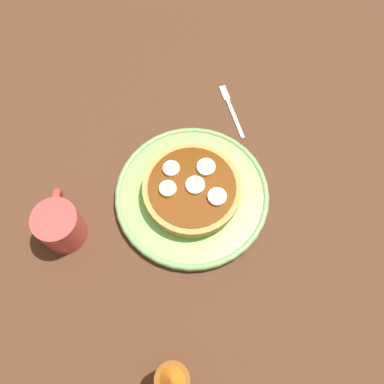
{
  "coord_description": "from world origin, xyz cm",
  "views": [
    {
      "loc": [
        -28.7,
        4.37,
        69.51
      ],
      "look_at": [
        0.0,
        0.0,
        2.37
      ],
      "focal_mm": 38.38,
      "sensor_mm": 36.0,
      "label": 1
    }
  ],
  "objects_px": {
    "banana_slice_0": "(195,183)",
    "banana_slice_1": "(206,167)",
    "syrup_bottle": "(173,379)",
    "coffee_mug": "(60,224)",
    "plate": "(192,195)",
    "fork": "(231,108)",
    "banana_slice_3": "(168,188)",
    "banana_slice_4": "(217,197)",
    "banana_slice_2": "(171,169)",
    "pancake_stack": "(191,191)"
  },
  "relations": [
    {
      "from": "banana_slice_2",
      "to": "banana_slice_4",
      "type": "relative_size",
      "value": 0.91
    },
    {
      "from": "banana_slice_3",
      "to": "syrup_bottle",
      "type": "xyz_separation_m",
      "value": [
        -0.3,
        0.03,
        0.0
      ]
    },
    {
      "from": "banana_slice_1",
      "to": "banana_slice_2",
      "type": "bearing_deg",
      "value": 83.9
    },
    {
      "from": "banana_slice_1",
      "to": "banana_slice_2",
      "type": "distance_m",
      "value": 0.06
    },
    {
      "from": "syrup_bottle",
      "to": "fork",
      "type": "bearing_deg",
      "value": -20.57
    },
    {
      "from": "plate",
      "to": "banana_slice_2",
      "type": "bearing_deg",
      "value": 39.44
    },
    {
      "from": "banana_slice_1",
      "to": "banana_slice_3",
      "type": "bearing_deg",
      "value": 112.15
    },
    {
      "from": "banana_slice_4",
      "to": "syrup_bottle",
      "type": "bearing_deg",
      "value": 157.57
    },
    {
      "from": "banana_slice_2",
      "to": "coffee_mug",
      "type": "relative_size",
      "value": 0.28
    },
    {
      "from": "plate",
      "to": "coffee_mug",
      "type": "xyz_separation_m",
      "value": [
        -0.03,
        0.23,
        0.03
      ]
    },
    {
      "from": "banana_slice_0",
      "to": "coffee_mug",
      "type": "distance_m",
      "value": 0.24
    },
    {
      "from": "banana_slice_3",
      "to": "plate",
      "type": "bearing_deg",
      "value": -92.88
    },
    {
      "from": "banana_slice_3",
      "to": "coffee_mug",
      "type": "xyz_separation_m",
      "value": [
        -0.03,
        0.19,
        -0.01
      ]
    },
    {
      "from": "banana_slice_3",
      "to": "fork",
      "type": "relative_size",
      "value": 0.23
    },
    {
      "from": "banana_slice_1",
      "to": "syrup_bottle",
      "type": "relative_size",
      "value": 0.26
    },
    {
      "from": "banana_slice_0",
      "to": "banana_slice_4",
      "type": "distance_m",
      "value": 0.05
    },
    {
      "from": "banana_slice_3",
      "to": "coffee_mug",
      "type": "height_order",
      "value": "coffee_mug"
    },
    {
      "from": "plate",
      "to": "coffee_mug",
      "type": "bearing_deg",
      "value": 97.8
    },
    {
      "from": "banana_slice_0",
      "to": "coffee_mug",
      "type": "bearing_deg",
      "value": 98.63
    },
    {
      "from": "banana_slice_4",
      "to": "banana_slice_1",
      "type": "bearing_deg",
      "value": 8.98
    },
    {
      "from": "syrup_bottle",
      "to": "banana_slice_4",
      "type": "bearing_deg",
      "value": -22.43
    },
    {
      "from": "banana_slice_0",
      "to": "coffee_mug",
      "type": "xyz_separation_m",
      "value": [
        -0.04,
        0.24,
        -0.01
      ]
    },
    {
      "from": "banana_slice_2",
      "to": "banana_slice_3",
      "type": "bearing_deg",
      "value": 163.18
    },
    {
      "from": "banana_slice_0",
      "to": "syrup_bottle",
      "type": "height_order",
      "value": "syrup_bottle"
    },
    {
      "from": "banana_slice_1",
      "to": "syrup_bottle",
      "type": "bearing_deg",
      "value": 162.74
    },
    {
      "from": "plate",
      "to": "fork",
      "type": "bearing_deg",
      "value": -30.61
    },
    {
      "from": "banana_slice_4",
      "to": "coffee_mug",
      "type": "xyz_separation_m",
      "value": [
        -0.0,
        0.27,
        -0.01
      ]
    },
    {
      "from": "banana_slice_0",
      "to": "banana_slice_1",
      "type": "height_order",
      "value": "same"
    },
    {
      "from": "banana_slice_2",
      "to": "syrup_bottle",
      "type": "height_order",
      "value": "syrup_bottle"
    },
    {
      "from": "plate",
      "to": "pancake_stack",
      "type": "relative_size",
      "value": 1.61
    },
    {
      "from": "banana_slice_3",
      "to": "banana_slice_0",
      "type": "bearing_deg",
      "value": -87.45
    },
    {
      "from": "banana_slice_4",
      "to": "coffee_mug",
      "type": "height_order",
      "value": "coffee_mug"
    },
    {
      "from": "syrup_bottle",
      "to": "banana_slice_1",
      "type": "bearing_deg",
      "value": -17.26
    },
    {
      "from": "banana_slice_2",
      "to": "banana_slice_4",
      "type": "bearing_deg",
      "value": -132.82
    },
    {
      "from": "banana_slice_3",
      "to": "banana_slice_4",
      "type": "bearing_deg",
      "value": -109.9
    },
    {
      "from": "banana_slice_2",
      "to": "banana_slice_4",
      "type": "height_order",
      "value": "same"
    },
    {
      "from": "plate",
      "to": "banana_slice_4",
      "type": "xyz_separation_m",
      "value": [
        -0.03,
        -0.04,
        0.04
      ]
    },
    {
      "from": "pancake_stack",
      "to": "banana_slice_0",
      "type": "height_order",
      "value": "banana_slice_0"
    },
    {
      "from": "banana_slice_2",
      "to": "fork",
      "type": "xyz_separation_m",
      "value": [
        0.14,
        -0.14,
        -0.05
      ]
    },
    {
      "from": "banana_slice_0",
      "to": "banana_slice_4",
      "type": "xyz_separation_m",
      "value": [
        -0.03,
        -0.03,
        0.0
      ]
    },
    {
      "from": "banana_slice_3",
      "to": "fork",
      "type": "bearing_deg",
      "value": -39.8
    },
    {
      "from": "plate",
      "to": "banana_slice_0",
      "type": "height_order",
      "value": "banana_slice_0"
    },
    {
      "from": "banana_slice_0",
      "to": "banana_slice_2",
      "type": "relative_size",
      "value": 1.13
    },
    {
      "from": "banana_slice_0",
      "to": "banana_slice_4",
      "type": "bearing_deg",
      "value": -133.24
    },
    {
      "from": "banana_slice_0",
      "to": "syrup_bottle",
      "type": "distance_m",
      "value": 0.31
    },
    {
      "from": "plate",
      "to": "coffee_mug",
      "type": "height_order",
      "value": "coffee_mug"
    },
    {
      "from": "banana_slice_1",
      "to": "banana_slice_4",
      "type": "bearing_deg",
      "value": -171.02
    },
    {
      "from": "coffee_mug",
      "to": "syrup_bottle",
      "type": "bearing_deg",
      "value": -149.05
    },
    {
      "from": "banana_slice_1",
      "to": "banana_slice_3",
      "type": "xyz_separation_m",
      "value": [
        -0.03,
        0.07,
        0.0
      ]
    },
    {
      "from": "banana_slice_0",
      "to": "plate",
      "type": "bearing_deg",
      "value": 126.89
    }
  ]
}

